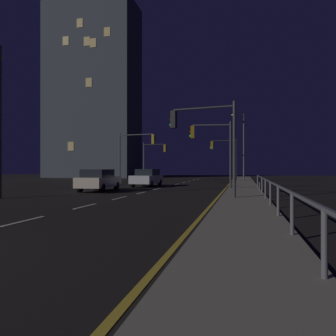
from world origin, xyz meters
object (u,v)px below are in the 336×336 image
object	(u,v)px
car	(99,180)
street_lamp_median	(242,141)
traffic_light_overhead_east	(135,148)
car_oncoming	(147,177)
traffic_light_far_left	(224,151)
traffic_light_mid_right	(212,142)
traffic_light_far_center	(204,131)
building_distant	(93,92)
street_lamp_far_end	(0,109)
traffic_light_far_right	(154,154)

from	to	relation	value
car	street_lamp_median	size ratio (longest dim) A/B	0.53
car	traffic_light_overhead_east	world-z (taller)	traffic_light_overhead_east
car_oncoming	traffic_light_far_left	xyz separation A→B (m)	(6.21, 11.85, 2.88)
traffic_light_mid_right	traffic_light_far_left	size ratio (longest dim) A/B	0.99
traffic_light_far_center	building_distant	xyz separation A→B (m)	(-24.29, 36.38, 11.77)
car	car_oncoming	size ratio (longest dim) A/B	1.01
traffic_light_far_center	street_lamp_median	distance (m)	25.12
traffic_light_mid_right	street_lamp_far_end	size ratio (longest dim) A/B	0.61
car	street_lamp_far_end	world-z (taller)	street_lamp_far_end
car_oncoming	traffic_light_far_right	distance (m)	13.65
traffic_light_overhead_east	street_lamp_far_end	size ratio (longest dim) A/B	0.64
car	traffic_light_far_left	xyz separation A→B (m)	(7.88, 18.27, 2.88)
traffic_light_mid_right	traffic_light_overhead_east	bearing A→B (deg)	141.76
traffic_light_overhead_east	traffic_light_far_center	bearing A→B (deg)	-58.30
street_lamp_far_end	traffic_light_mid_right	bearing A→B (deg)	41.64
traffic_light_mid_right	car_oncoming	bearing A→B (deg)	152.96
car	traffic_light_far_right	xyz separation A→B (m)	(-1.32, 19.46, 2.68)
traffic_light_far_center	traffic_light_mid_right	bearing A→B (deg)	91.98
traffic_light_mid_right	street_lamp_median	distance (m)	17.75
street_lamp_median	traffic_light_overhead_east	bearing A→B (deg)	-134.30
traffic_light_overhead_east	car	bearing A→B (deg)	-86.11
traffic_light_far_center	traffic_light_far_left	size ratio (longest dim) A/B	0.98
traffic_light_far_right	building_distant	distance (m)	22.97
car_oncoming	street_lamp_far_end	bearing A→B (deg)	-110.07
street_lamp_far_end	building_distant	bearing A→B (deg)	109.07
traffic_light_mid_right	street_lamp_median	xyz separation A→B (m)	(2.17, 17.56, 1.47)
car_oncoming	traffic_light_far_left	world-z (taller)	traffic_light_far_left
street_lamp_far_end	building_distant	world-z (taller)	building_distant
traffic_light_far_right	traffic_light_far_center	xyz separation A→B (m)	(9.36, -23.62, 0.14)
traffic_light_overhead_east	street_lamp_far_end	distance (m)	16.41
traffic_light_mid_right	traffic_light_overhead_east	world-z (taller)	traffic_light_overhead_east
street_lamp_median	street_lamp_far_end	world-z (taller)	street_lamp_median
traffic_light_mid_right	building_distant	world-z (taller)	building_distant
traffic_light_mid_right	building_distant	size ratio (longest dim) A/B	0.16
traffic_light_far_right	traffic_light_overhead_east	bearing A→B (deg)	-86.12
traffic_light_mid_right	traffic_light_far_right	distance (m)	18.56
traffic_light_mid_right	traffic_light_far_center	bearing A→B (deg)	-88.02
car	car_oncoming	xyz separation A→B (m)	(1.68, 6.42, 0.00)
traffic_light_far_left	traffic_light_far_right	bearing A→B (deg)	172.60
street_lamp_far_end	street_lamp_median	bearing A→B (deg)	64.55
traffic_light_far_center	traffic_light_overhead_east	world-z (taller)	traffic_light_overhead_east
car_oncoming	traffic_light_far_center	distance (m)	12.66
traffic_light_far_center	car_oncoming	bearing A→B (deg)	121.06
traffic_light_far_right	car	bearing A→B (deg)	-86.11
car	street_lamp_median	distance (m)	23.51
street_lamp_median	building_distant	bearing A→B (deg)	156.54
car	building_distant	xyz separation A→B (m)	(-16.25, 32.23, 14.59)
traffic_light_overhead_east	street_lamp_far_end	world-z (taller)	street_lamp_far_end
traffic_light_far_center	street_lamp_far_end	world-z (taller)	street_lamp_far_end
car	street_lamp_far_end	distance (m)	8.01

